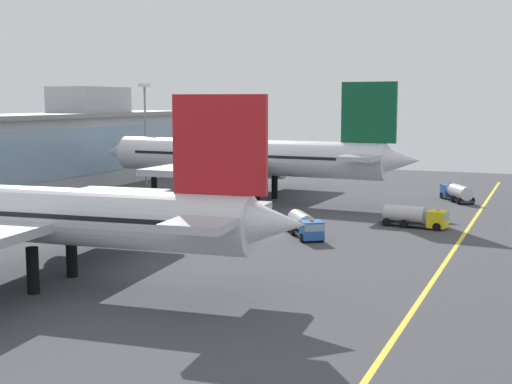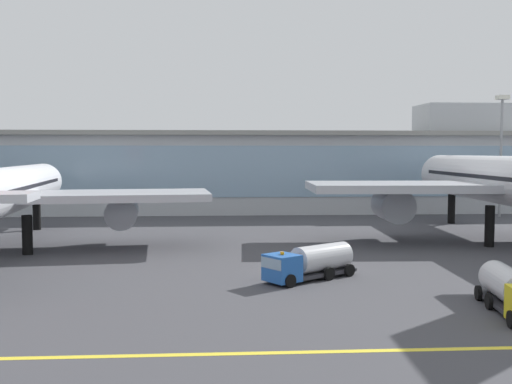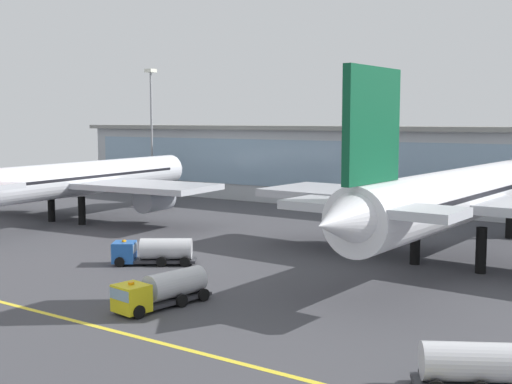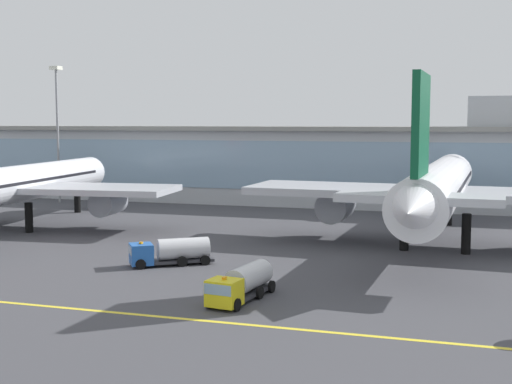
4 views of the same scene
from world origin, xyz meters
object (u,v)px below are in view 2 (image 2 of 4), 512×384
Objects in this scene: airliner_near_left at (3,193)px; apron_light_mast_centre at (501,136)px; airliner_near_right at (508,182)px; fuel_tanker_truck at (308,262)px.

apron_light_mast_centre reaches higher than airliner_near_left.
airliner_near_right is 2.90× the size of apron_light_mast_centre.
apron_light_mast_centre is (71.77, 30.88, 7.27)m from airliner_near_left.
airliner_near_left is 36.35m from fuel_tanker_truck.
apron_light_mast_centre reaches higher than airliner_near_right.
airliner_near_left is 78.47m from apron_light_mast_centre.
airliner_near_right is 6.76× the size of fuel_tanker_truck.
fuel_tanker_truck is 0.43× the size of apron_light_mast_centre.
apron_light_mast_centre is at bearing -164.82° from fuel_tanker_truck.
fuel_tanker_truck is (-27.40, -19.89, -5.82)m from airliner_near_right.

